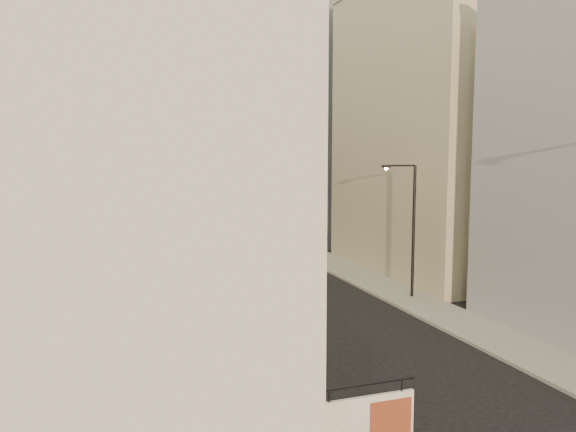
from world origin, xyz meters
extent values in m
cube|color=#99988A|center=(-6.50, 55.00, 0.07)|extent=(3.00, 140.00, 0.15)
cube|color=#99988A|center=(6.50, 55.00, 0.07)|extent=(3.00, 140.00, 0.15)
cube|color=#502519|center=(-11.00, 9.00, 2.00)|extent=(6.00, 16.00, 4.00)
cube|color=silver|center=(-11.00, 9.00, 8.00)|extent=(6.00, 16.00, 8.00)
cylinder|color=black|center=(-6.90, 3.00, 4.90)|extent=(2.40, 0.06, 0.06)
cube|color=beige|center=(-6.50, 3.00, 4.15)|extent=(1.60, 0.06, 1.10)
cube|color=brown|center=(-6.10, 3.00, 4.30)|extent=(0.70, 0.10, 0.60)
cube|color=black|center=(-7.30, 14.00, 3.60)|extent=(0.80, 0.08, 1.50)
cube|color=black|center=(-7.30, 24.00, 3.40)|extent=(0.70, 0.08, 1.30)
cube|color=tan|center=(-12.00, 26.00, 8.00)|extent=(8.00, 12.00, 16.00)
cube|color=gray|center=(-12.00, 42.00, 10.00)|extent=(8.00, 16.00, 20.00)
cube|color=tan|center=(-12.00, 60.00, 8.50)|extent=(8.00, 18.00, 17.00)
cube|color=gray|center=(-12.00, 80.00, 12.00)|extent=(8.00, 20.00, 24.00)
cube|color=tan|center=(12.00, 30.00, 10.00)|extent=(8.00, 16.00, 20.00)
cube|color=gray|center=(12.00, 50.00, 13.00)|extent=(8.00, 20.00, 26.00)
cube|color=gray|center=(18.00, 78.00, 25.00)|extent=(20.00, 22.00, 50.00)
cube|color=tan|center=(-1.00, 92.00, 14.00)|extent=(14.00, 14.00, 28.00)
cube|color=tan|center=(-1.00, 92.00, 31.00)|extent=(10.00, 10.00, 6.00)
cube|color=silver|center=(10.00, 78.00, 17.00)|extent=(8.00, 8.00, 34.00)
cylinder|color=black|center=(6.82, 23.45, 3.84)|extent=(0.17, 0.17, 7.67)
cylinder|color=black|center=(5.98, 23.59, 7.67)|extent=(1.70, 0.37, 0.10)
cube|color=black|center=(5.14, 23.72, 7.63)|extent=(0.49, 0.26, 0.15)
sphere|color=#FFAC3F|center=(5.14, 23.72, 7.52)|extent=(0.20, 0.20, 0.20)
cylinder|color=black|center=(7.35, 45.82, 4.67)|extent=(0.21, 0.21, 9.34)
cylinder|color=black|center=(6.36, 46.16, 9.34)|extent=(2.00, 0.79, 0.12)
cube|color=black|center=(5.38, 46.49, 9.28)|extent=(0.61, 0.40, 0.19)
sphere|color=#FFAC3F|center=(5.38, 46.49, 9.15)|extent=(0.25, 0.25, 0.25)
cylinder|color=black|center=(-6.04, 43.37, 2.50)|extent=(0.16, 0.16, 5.00)
imported|color=black|center=(-6.04, 43.37, 4.20)|extent=(0.42, 0.42, 1.19)
sphere|color=#19E533|center=(-6.29, 43.37, 4.20)|extent=(0.16, 0.16, 0.16)
camera|label=1|loc=(-10.21, -4.22, 8.30)|focal=35.00mm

